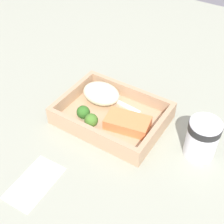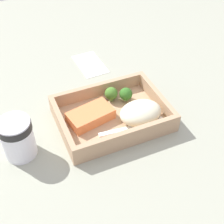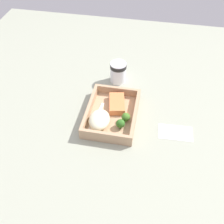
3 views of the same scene
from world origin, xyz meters
TOP-DOWN VIEW (x-y plane):
  - ground_plane at (0.00, 0.00)cm, footprint 160.00×160.00cm
  - takeout_tray at (0.00, 0.00)cm, footprint 25.34×18.73cm
  - tray_rim at (0.00, 0.00)cm, footprint 25.34×18.73cm
  - salmon_fillet at (-4.98, 1.02)cm, footprint 11.30×7.74cm
  - mashed_potatoes at (5.59, -3.64)cm, footprint 9.98×7.57cm
  - broccoli_floret_1 at (5.55, 4.19)cm, footprint 3.24×3.24cm
  - broccoli_floret_2 at (2.19, 5.59)cm, footprint 3.20×3.20cm
  - fork at (3.78, -5.45)cm, footprint 15.89×3.15cm
  - paper_cup at (-21.89, -1.47)cm, footprint 6.99×6.99cm
  - receipt_slip at (3.38, 24.18)cm, footprint 7.58×12.64cm

SIDE VIEW (x-z plane):
  - ground_plane at x=0.00cm, z-range -2.00..0.00cm
  - receipt_slip at x=3.38cm, z-range 0.00..0.24cm
  - takeout_tray at x=0.00cm, z-range 0.00..1.20cm
  - fork at x=3.78cm, z-range 1.20..1.64cm
  - salmon_fillet at x=-4.98cm, z-range 1.20..3.83cm
  - tray_rim at x=0.00cm, z-range 1.20..4.70cm
  - broccoli_floret_1 at x=5.55cm, z-range 1.30..4.88cm
  - broccoli_floret_2 at x=2.19cm, z-range 1.40..5.18cm
  - mashed_potatoes at x=5.59cm, z-range 1.20..5.86cm
  - paper_cup at x=-21.89cm, z-range 0.55..9.82cm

